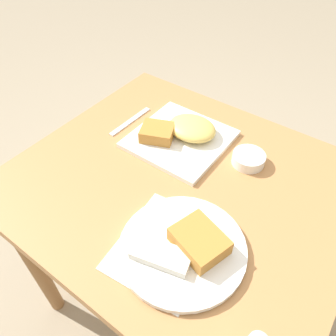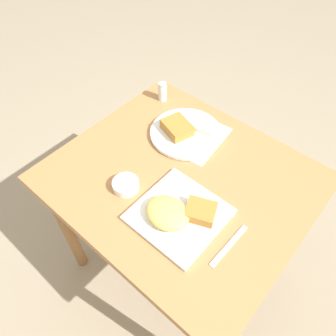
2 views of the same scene
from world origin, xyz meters
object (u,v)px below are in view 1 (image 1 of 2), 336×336
at_px(plate_oval_far, 185,247).
at_px(sauce_ramekin, 249,159).
at_px(butter_knife, 130,121).
at_px(plate_square_near, 182,134).

height_order(plate_oval_far, sauce_ramekin, plate_oval_far).
relative_size(plate_oval_far, butter_knife, 1.59).
xyz_separation_m(plate_oval_far, sauce_ramekin, (0.01, -0.33, -0.00)).
height_order(plate_oval_far, butter_knife, plate_oval_far).
relative_size(sauce_ramekin, butter_knife, 0.51).
bearing_deg(butter_knife, plate_oval_far, 56.27).
distance_m(plate_oval_far, sauce_ramekin, 0.33).
bearing_deg(plate_oval_far, plate_square_near, -54.50).
height_order(plate_square_near, sauce_ramekin, plate_square_near).
xyz_separation_m(plate_square_near, butter_knife, (0.18, 0.02, -0.02)).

